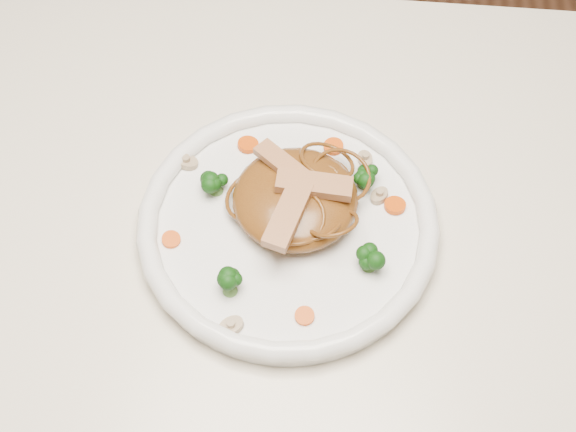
{
  "coord_description": "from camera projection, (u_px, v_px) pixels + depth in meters",
  "views": [
    {
      "loc": [
        0.06,
        -0.37,
        1.43
      ],
      "look_at": [
        0.02,
        0.06,
        0.78
      ],
      "focal_mm": 51.28,
      "sensor_mm": 36.0,
      "label": 1
    }
  ],
  "objects": [
    {
      "name": "plate",
      "position": [
        288.0,
        228.0,
        0.8
      ],
      "size": [
        0.35,
        0.35,
        0.02
      ],
      "primitive_type": "cylinder",
      "rotation": [
        0.0,
        0.0,
        -0.26
      ],
      "color": "white",
      "rests_on": "table"
    },
    {
      "name": "carrot_0",
      "position": [
        333.0,
        146.0,
        0.84
      ],
      "size": [
        0.03,
        0.03,
        0.0
      ],
      "primitive_type": "cylinder",
      "rotation": [
        0.0,
        0.0,
        0.32
      ],
      "color": "#ED4708",
      "rests_on": "plate"
    },
    {
      "name": "carrot_1",
      "position": [
        171.0,
        240.0,
        0.78
      ],
      "size": [
        0.02,
        0.02,
        0.0
      ],
      "primitive_type": "cylinder",
      "rotation": [
        0.0,
        0.0,
        0.08
      ],
      "color": "#ED4708",
      "rests_on": "plate"
    },
    {
      "name": "noodle_mound",
      "position": [
        295.0,
        199.0,
        0.79
      ],
      "size": [
        0.15,
        0.15,
        0.04
      ],
      "primitive_type": "ellipsoid",
      "rotation": [
        0.0,
        0.0,
        0.31
      ],
      "color": "brown",
      "rests_on": "plate"
    },
    {
      "name": "mushroom_0",
      "position": [
        231.0,
        326.0,
        0.73
      ],
      "size": [
        0.03,
        0.03,
        0.01
      ],
      "primitive_type": "cylinder",
      "rotation": [
        0.0,
        0.0,
        0.62
      ],
      "color": "#B9AD8B",
      "rests_on": "plate"
    },
    {
      "name": "broccoli_1",
      "position": [
        215.0,
        183.0,
        0.8
      ],
      "size": [
        0.02,
        0.02,
        0.03
      ],
      "primitive_type": null,
      "rotation": [
        0.0,
        0.0,
        -0.01
      ],
      "color": "#10430E",
      "rests_on": "plate"
    },
    {
      "name": "chicken_a",
      "position": [
        314.0,
        185.0,
        0.77
      ],
      "size": [
        0.07,
        0.03,
        0.01
      ],
      "primitive_type": "cube",
      "rotation": [
        0.0,
        0.0,
        -0.04
      ],
      "color": "tan",
      "rests_on": "noodle_mound"
    },
    {
      "name": "mushroom_3",
      "position": [
        365.0,
        159.0,
        0.83
      ],
      "size": [
        0.03,
        0.03,
        0.01
      ],
      "primitive_type": "cylinder",
      "rotation": [
        0.0,
        0.0,
        1.87
      ],
      "color": "#B9AD8B",
      "rests_on": "plate"
    },
    {
      "name": "table",
      "position": [
        265.0,
        328.0,
        0.86
      ],
      "size": [
        1.2,
        0.8,
        0.75
      ],
      "color": "beige",
      "rests_on": "ground"
    },
    {
      "name": "carrot_4",
      "position": [
        305.0,
        316.0,
        0.73
      ],
      "size": [
        0.02,
        0.02,
        0.0
      ],
      "primitive_type": "cylinder",
      "rotation": [
        0.0,
        0.0,
        -0.09
      ],
      "color": "#ED4708",
      "rests_on": "plate"
    },
    {
      "name": "mushroom_2",
      "position": [
        186.0,
        162.0,
        0.83
      ],
      "size": [
        0.03,
        0.03,
        0.01
      ],
      "primitive_type": "cylinder",
      "rotation": [
        0.0,
        0.0,
        -0.29
      ],
      "color": "#B9AD8B",
      "rests_on": "plate"
    },
    {
      "name": "carrot_2",
      "position": [
        395.0,
        205.0,
        0.8
      ],
      "size": [
        0.02,
        0.02,
        0.0
      ],
      "primitive_type": "cylinder",
      "rotation": [
        0.0,
        0.0,
        -0.03
      ],
      "color": "#ED4708",
      "rests_on": "plate"
    },
    {
      "name": "chicken_c",
      "position": [
        288.0,
        215.0,
        0.75
      ],
      "size": [
        0.04,
        0.08,
        0.01
      ],
      "primitive_type": "cube",
      "rotation": [
        0.0,
        0.0,
        4.44
      ],
      "color": "tan",
      "rests_on": "noodle_mound"
    },
    {
      "name": "broccoli_3",
      "position": [
        370.0,
        259.0,
        0.75
      ],
      "size": [
        0.02,
        0.02,
        0.03
      ],
      "primitive_type": null,
      "rotation": [
        0.0,
        0.0,
        0.02
      ],
      "color": "#10430E",
      "rests_on": "plate"
    },
    {
      "name": "mushroom_1",
      "position": [
        379.0,
        196.0,
        0.81
      ],
      "size": [
        0.03,
        0.03,
        0.01
      ],
      "primitive_type": "cylinder",
      "rotation": [
        0.0,
        0.0,
        1.02
      ],
      "color": "#B9AD8B",
      "rests_on": "plate"
    },
    {
      "name": "broccoli_0",
      "position": [
        365.0,
        175.0,
        0.8
      ],
      "size": [
        0.04,
        0.04,
        0.03
      ],
      "primitive_type": null,
      "rotation": [
        0.0,
        0.0,
        -0.38
      ],
      "color": "#10430E",
      "rests_on": "plate"
    },
    {
      "name": "carrot_3",
      "position": [
        248.0,
        145.0,
        0.84
      ],
      "size": [
        0.02,
        0.02,
        0.0
      ],
      "primitive_type": "cylinder",
      "rotation": [
        0.0,
        0.0,
        0.13
      ],
      "color": "#ED4708",
      "rests_on": "plate"
    },
    {
      "name": "broccoli_2",
      "position": [
        229.0,
        282.0,
        0.74
      ],
      "size": [
        0.03,
        0.03,
        0.03
      ],
      "primitive_type": null,
      "rotation": [
        0.0,
        0.0,
        0.12
      ],
      "color": "#10430E",
      "rests_on": "plate"
    },
    {
      "name": "chicken_b",
      "position": [
        281.0,
        162.0,
        0.78
      ],
      "size": [
        0.06,
        0.05,
        0.01
      ],
      "primitive_type": "cube",
      "rotation": [
        0.0,
        0.0,
        2.43
      ],
      "color": "tan",
      "rests_on": "noodle_mound"
    }
  ]
}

